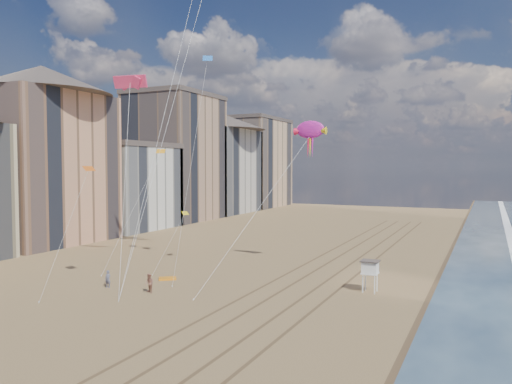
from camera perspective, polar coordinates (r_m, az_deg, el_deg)
ground at (r=33.57m, az=-13.74°, el=-18.78°), size 260.00×260.00×0.00m
wet_sand at (r=65.37m, az=24.33°, el=-8.21°), size 260.00×260.00×0.00m
tracks at (r=58.17m, az=7.53°, el=-9.33°), size 7.68×120.00×0.01m
buildings at (r=111.09m, az=-10.94°, el=3.54°), size 34.72×131.35×29.00m
lifeguard_stand at (r=50.72m, az=12.91°, el=-8.44°), size 1.74×1.74×3.13m
grounded_kite at (r=56.11m, az=-10.08°, el=-9.71°), size 2.21×2.07×0.21m
show_kite at (r=59.28m, az=6.21°, el=7.05°), size 4.66×9.08×23.98m
kite_flyer_a at (r=53.76m, az=-16.56°, el=-9.51°), size 0.69×0.50×1.76m
kite_flyer_b at (r=50.50m, az=-12.10°, el=-10.17°), size 1.16×1.07×1.92m
parafoils at (r=62.53m, az=-7.92°, el=20.64°), size 13.67×5.60×13.67m
small_kites at (r=59.83m, az=-10.83°, el=5.79°), size 12.42×17.16×18.60m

